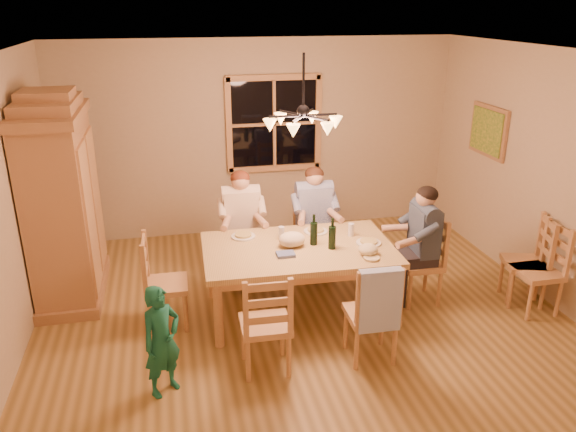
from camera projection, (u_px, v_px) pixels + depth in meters
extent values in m
plane|color=olive|center=(301.00, 313.00, 6.02)|extent=(5.50, 5.50, 0.00)
cube|color=white|center=(304.00, 53.00, 5.06)|extent=(5.50, 5.00, 0.02)
cube|color=tan|center=(260.00, 138.00, 7.82)|extent=(5.50, 0.02, 2.70)
cube|color=tan|center=(3.00, 215.00, 4.99)|extent=(0.02, 5.00, 2.70)
cube|color=tan|center=(548.00, 177.00, 6.10)|extent=(0.02, 5.00, 2.70)
cube|color=black|center=(274.00, 124.00, 7.77)|extent=(1.20, 0.03, 1.20)
cube|color=#B78050|center=(274.00, 124.00, 7.76)|extent=(1.30, 0.06, 1.30)
cube|color=#9B6A43|center=(489.00, 131.00, 7.09)|extent=(0.04, 0.78, 0.64)
cube|color=#1E6B2D|center=(486.00, 131.00, 7.09)|extent=(0.02, 0.68, 0.54)
cylinder|color=black|center=(304.00, 82.00, 5.16)|extent=(0.02, 0.02, 0.53)
sphere|color=black|center=(303.00, 111.00, 5.25)|extent=(0.12, 0.12, 0.12)
cylinder|color=black|center=(320.00, 115.00, 5.30)|extent=(0.34, 0.02, 0.02)
cone|color=#FFB259|center=(336.00, 122.00, 5.36)|extent=(0.13, 0.13, 0.12)
cylinder|color=black|center=(308.00, 112.00, 5.41)|extent=(0.19, 0.31, 0.02)
cone|color=#FFB259|center=(312.00, 118.00, 5.58)|extent=(0.13, 0.13, 0.12)
cylinder|color=black|center=(292.00, 113.00, 5.37)|extent=(0.19, 0.31, 0.02)
cone|color=#FFB259|center=(281.00, 119.00, 5.51)|extent=(0.13, 0.13, 0.12)
cylinder|color=black|center=(287.00, 116.00, 5.23)|extent=(0.34, 0.02, 0.02)
cone|color=#FFB259|center=(270.00, 125.00, 5.23)|extent=(0.13, 0.13, 0.12)
cylinder|color=black|center=(298.00, 119.00, 5.12)|extent=(0.19, 0.31, 0.02)
cone|color=#FFB259|center=(293.00, 131.00, 5.01)|extent=(0.13, 0.13, 0.12)
cylinder|color=black|center=(315.00, 118.00, 5.15)|extent=(0.19, 0.31, 0.02)
cone|color=#FFB259|center=(328.00, 129.00, 5.07)|extent=(0.13, 0.13, 0.12)
cube|color=#9B6A43|center=(63.00, 211.00, 6.11)|extent=(0.60, 1.30, 2.00)
cube|color=#9B6A43|center=(49.00, 115.00, 5.74)|extent=(0.66, 1.40, 0.10)
cube|color=#9B6A43|center=(47.00, 105.00, 5.70)|extent=(0.58, 1.00, 0.12)
cube|color=#9B6A43|center=(46.00, 95.00, 5.66)|extent=(0.52, 0.55, 0.10)
cube|color=#B78050|center=(90.00, 219.00, 5.87)|extent=(0.03, 0.55, 1.60)
cube|color=#B78050|center=(96.00, 199.00, 6.47)|extent=(0.03, 0.55, 1.60)
cube|color=#9B6A43|center=(75.00, 287.00, 6.45)|extent=(0.66, 1.40, 0.12)
cube|color=#AE8A4D|center=(298.00, 250.00, 5.80)|extent=(1.99, 1.26, 0.06)
cube|color=#B78050|center=(298.00, 257.00, 5.83)|extent=(1.84, 1.10, 0.10)
cylinder|color=#B78050|center=(218.00, 314.00, 5.33)|extent=(0.09, 0.09, 0.70)
cylinder|color=#B78050|center=(394.00, 298.00, 5.63)|extent=(0.09, 0.09, 0.70)
cylinder|color=#B78050|center=(212.00, 269.00, 6.24)|extent=(0.09, 0.09, 0.70)
cylinder|color=#B78050|center=(363.00, 256.00, 6.55)|extent=(0.09, 0.09, 0.70)
cube|color=#B78050|center=(242.00, 243.00, 6.67)|extent=(0.45, 0.43, 0.06)
cube|color=#B78050|center=(242.00, 222.00, 6.57)|extent=(0.38, 0.06, 0.54)
cube|color=#B78050|center=(314.00, 237.00, 6.82)|extent=(0.45, 0.43, 0.06)
cube|color=#B78050|center=(314.00, 217.00, 6.72)|extent=(0.38, 0.06, 0.54)
cube|color=#B78050|center=(265.00, 325.00, 4.97)|extent=(0.45, 0.43, 0.06)
cube|color=#B78050|center=(265.00, 298.00, 4.87)|extent=(0.38, 0.06, 0.54)
cube|color=#B78050|center=(371.00, 314.00, 5.14)|extent=(0.45, 0.43, 0.06)
cube|color=#B78050|center=(372.00, 288.00, 5.04)|extent=(0.38, 0.06, 0.54)
cube|color=#B78050|center=(167.00, 285.00, 5.67)|extent=(0.43, 0.45, 0.06)
cube|color=#B78050|center=(165.00, 261.00, 5.57)|extent=(0.06, 0.38, 0.54)
cube|color=#B78050|center=(420.00, 263.00, 6.14)|extent=(0.43, 0.45, 0.06)
cube|color=#B78050|center=(422.00, 241.00, 6.04)|extent=(0.06, 0.38, 0.54)
cube|color=beige|center=(241.00, 212.00, 6.53)|extent=(0.41, 0.23, 0.52)
cube|color=#262328|center=(242.00, 237.00, 6.64)|extent=(0.39, 0.43, 0.14)
sphere|color=tan|center=(240.00, 181.00, 6.39)|extent=(0.21, 0.21, 0.21)
ellipsoid|color=#592614|center=(240.00, 178.00, 6.38)|extent=(0.22, 0.22, 0.17)
cube|color=#364C95|center=(314.00, 207.00, 6.68)|extent=(0.41, 0.23, 0.52)
cube|color=#262328|center=(314.00, 231.00, 6.79)|extent=(0.39, 0.43, 0.14)
sphere|color=tan|center=(315.00, 177.00, 6.54)|extent=(0.21, 0.21, 0.21)
ellipsoid|color=#381E11|center=(315.00, 174.00, 6.53)|extent=(0.22, 0.22, 0.17)
cube|color=#39465B|center=(423.00, 231.00, 6.00)|extent=(0.23, 0.41, 0.52)
cube|color=#262328|center=(420.00, 257.00, 6.11)|extent=(0.43, 0.39, 0.14)
sphere|color=tan|center=(426.00, 197.00, 5.86)|extent=(0.21, 0.21, 0.21)
ellipsoid|color=black|center=(426.00, 194.00, 5.85)|extent=(0.22, 0.22, 0.17)
cube|color=#A0B4D9|center=(379.00, 300.00, 4.87)|extent=(0.38, 0.11, 0.58)
cylinder|color=black|center=(314.00, 230.00, 5.80)|extent=(0.08, 0.08, 0.33)
cylinder|color=black|center=(332.00, 234.00, 5.70)|extent=(0.08, 0.08, 0.33)
cylinder|color=white|center=(243.00, 236.00, 6.03)|extent=(0.26, 0.26, 0.02)
cylinder|color=white|center=(316.00, 231.00, 6.16)|extent=(0.26, 0.26, 0.02)
cylinder|color=white|center=(369.00, 243.00, 5.87)|extent=(0.26, 0.26, 0.02)
cylinder|color=silver|center=(281.00, 233.00, 5.96)|extent=(0.06, 0.06, 0.14)
cylinder|color=silver|center=(351.00, 230.00, 6.05)|extent=(0.06, 0.06, 0.14)
ellipsoid|color=#D0BF8B|center=(368.00, 249.00, 5.60)|extent=(0.20, 0.20, 0.11)
cube|color=#536498|center=(286.00, 254.00, 5.59)|extent=(0.18, 0.15, 0.03)
ellipsoid|color=beige|center=(292.00, 239.00, 5.78)|extent=(0.28, 0.22, 0.15)
imported|color=#176850|center=(162.00, 341.00, 4.65)|extent=(0.43, 0.41, 0.99)
cube|color=#B78050|center=(537.00, 273.00, 5.93)|extent=(0.42, 0.44, 0.06)
cube|color=#B78050|center=(541.00, 249.00, 5.83)|extent=(0.05, 0.38, 0.54)
cube|color=#B78050|center=(525.00, 264.00, 6.13)|extent=(0.53, 0.54, 0.06)
cube|color=#B78050|center=(528.00, 241.00, 6.03)|extent=(0.15, 0.38, 0.54)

